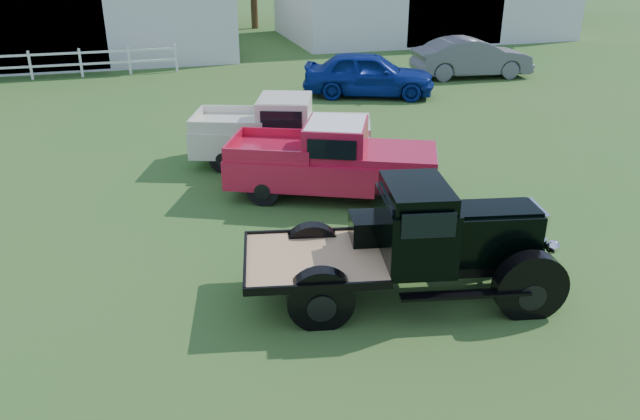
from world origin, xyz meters
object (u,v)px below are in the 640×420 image
object	(u,v)px
vintage_flatbed	(408,242)
red_pickup	(332,159)
misc_car_grey	(472,58)
white_pickup	(282,132)
misc_car_blue	(369,74)

from	to	relation	value
vintage_flatbed	red_pickup	distance (m)	4.58
red_pickup	misc_car_grey	bearing A→B (deg)	73.08
vintage_flatbed	white_pickup	distance (m)	7.10
white_pickup	misc_car_blue	bearing A→B (deg)	72.92
vintage_flatbed	red_pickup	xyz separation A→B (m)	(0.11, 4.58, -0.11)
white_pickup	misc_car_blue	distance (m)	8.17
misc_car_blue	misc_car_grey	world-z (taller)	misc_car_blue
red_pickup	misc_car_blue	size ratio (longest dim) A/B	1.01
white_pickup	vintage_flatbed	bearing A→B (deg)	-66.51
red_pickup	white_pickup	world-z (taller)	red_pickup
vintage_flatbed	white_pickup	bearing A→B (deg)	104.75
white_pickup	misc_car_grey	size ratio (longest dim) A/B	0.96
misc_car_grey	misc_car_blue	bearing A→B (deg)	116.65
red_pickup	white_pickup	distance (m)	2.58
white_pickup	misc_car_grey	distance (m)	13.39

